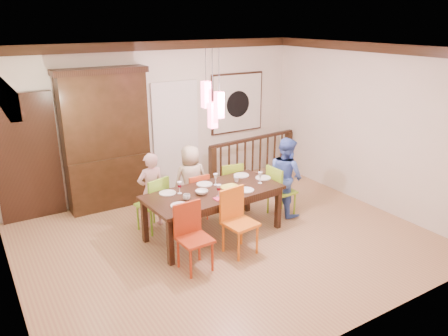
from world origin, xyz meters
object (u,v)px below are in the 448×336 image
person_end_right (286,176)px  balustrade (253,158)px  dining_table (213,196)px  chair_end_right (282,187)px  china_hutch (106,140)px  chair_far_left (152,200)px  person_far_mid (191,180)px  person_far_left (151,190)px

person_end_right → balustrade: bearing=-19.2°
dining_table → chair_end_right: 1.40m
china_hutch → balustrade: (2.96, -0.35, -0.76)m
chair_far_left → chair_end_right: (2.16, -0.65, -0.01)m
dining_table → china_hutch: size_ratio=0.88×
dining_table → person_far_mid: (0.08, 0.91, -0.04)m
person_end_right → chair_end_right: bearing=101.0°
dining_table → person_far_mid: bearing=81.8°
chair_far_left → person_end_right: (2.25, -0.62, 0.16)m
dining_table → person_far_left: 1.07m
chair_far_left → person_end_right: size_ratio=0.67×
person_end_right → china_hutch: bearing=48.2°
balustrade → person_end_right: (-0.45, -1.62, 0.19)m
dining_table → balustrade: balustrade is taller
chair_far_left → person_far_mid: 0.87m
china_hutch → balustrade: size_ratio=1.14×
dining_table → person_far_left: bearing=128.3°
dining_table → person_end_right: bearing=-1.4°
chair_far_left → chair_end_right: 2.25m
balustrade → person_far_mid: (-1.86, -0.76, 0.12)m
balustrade → person_far_mid: person_far_mid is taller
chair_far_left → person_far_left: bearing=-130.4°
person_far_left → china_hutch: bearing=-78.9°
chair_far_left → person_far_mid: size_ratio=0.74×
dining_table → person_far_mid: 0.91m
chair_end_right → person_far_left: size_ratio=0.71×
chair_end_right → person_end_right: size_ratio=0.65×
china_hutch → person_end_right: bearing=-38.1°
chair_far_left → person_end_right: person_end_right is taller
chair_far_left → person_far_mid: (0.84, 0.23, 0.10)m
chair_end_right → person_end_right: bearing=-77.5°
china_hutch → person_end_right: 3.24m
chair_end_right → china_hutch: 3.22m
chair_end_right → china_hutch: bearing=48.4°
dining_table → balustrade: size_ratio=1.01×
dining_table → balustrade: bearing=37.4°
chair_end_right → balustrade: bearing=-20.3°
china_hutch → person_far_mid: 1.68m
balustrade → person_end_right: size_ratio=1.59×
chair_far_left → person_far_left: person_far_left is taller
chair_far_left → balustrade: bearing=-177.9°
dining_table → person_end_right: 1.49m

